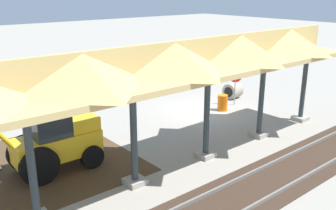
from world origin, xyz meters
name	(u,v)px	position (x,y,z in m)	size (l,w,h in m)	color
ground_plane	(202,110)	(0.00, 0.00, 0.00)	(120.00, 120.00, 0.00)	gray
dirt_work_zone	(16,171)	(10.69, 0.82, 0.00)	(8.65, 7.00, 0.01)	#4C3823
platform_canopy	(132,69)	(7.77, 4.53, 4.17)	(22.32, 3.20, 4.90)	#9E998E
rail_tracks	(326,151)	(0.00, 7.47, 0.03)	(60.00, 2.58, 0.15)	slate
stop_sign	(235,80)	(-2.21, 0.50, 1.53)	(0.64, 0.46, 2.13)	gray
backhoe	(53,139)	(9.51, 1.73, 1.27)	(5.05, 1.76, 2.82)	yellow
concrete_pipe	(233,91)	(-3.20, -0.49, 0.49)	(1.04, 1.07, 0.97)	#9E9384
traffic_barrel	(223,103)	(-0.85, 0.79, 0.45)	(0.56, 0.56, 0.90)	orange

